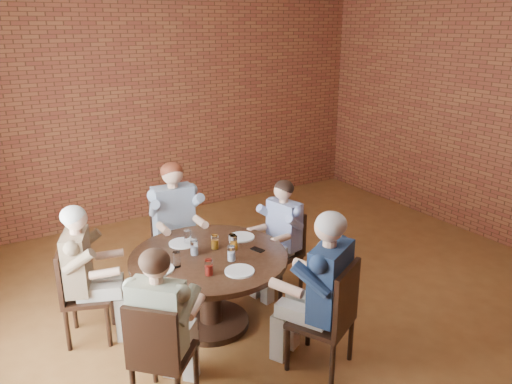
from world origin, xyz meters
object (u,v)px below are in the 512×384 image
dining_table (209,276)px  chair_d (159,353)px  diner_b (176,225)px  diner_c (86,274)px  chair_a (285,247)px  chair_c (78,290)px  smartphone (258,250)px  diner_a (280,238)px  diner_d (162,328)px  diner_e (322,292)px  chair_e (332,315)px  chair_b (174,237)px

dining_table → chair_d: (-0.82, -0.80, -0.02)m
diner_b → diner_c: (-1.11, -0.55, -0.04)m
chair_a → chair_c: size_ratio=0.97×
chair_c → smartphone: bearing=-89.0°
chair_d → diner_a: bearing=-104.7°
chair_c → diner_d: size_ratio=0.70×
diner_e → dining_table: bearing=-90.0°
diner_b → diner_c: size_ratio=1.07×
chair_c → diner_c: bearing=-90.0°
diner_a → diner_d: diner_d is taller
chair_a → diner_e: diner_e is taller
diner_b → diner_e: diner_e is taller
chair_e → smartphone: 0.99m
chair_d → diner_d: bearing=-90.0°
dining_table → diner_a: 0.98m
chair_d → chair_c: bearing=-31.3°
diner_d → chair_e: (1.32, -0.36, -0.13)m
dining_table → diner_e: (0.52, -1.02, 0.18)m
chair_a → chair_b: chair_b is taller
diner_c → diner_d: (0.28, -1.15, 0.00)m
smartphone → chair_b: bearing=89.6°
chair_b → chair_e: size_ratio=0.99×
diner_d → diner_b: bearing=-70.6°
chair_a → chair_e: size_ratio=0.91×
diner_a → diner_c: (-1.98, 0.20, 0.03)m
diner_e → chair_d: bearing=-36.4°
chair_b → smartphone: bearing=-68.7°
chair_d → smartphone: bearing=-107.0°
diner_b → chair_e: bearing=-72.1°
diner_a → chair_c: size_ratio=1.36×
chair_d → chair_e: size_ratio=0.94×
dining_table → diner_d: (-0.76, -0.74, 0.13)m
diner_a → diner_d: (-1.71, -0.95, 0.03)m
dining_table → chair_b: chair_b is taller
chair_c → smartphone: size_ratio=6.90×
diner_c → chair_e: bearing=-111.8°
diner_c → diner_e: bearing=-110.9°
diner_e → diner_a: bearing=-136.3°
diner_b → diner_c: diner_b is taller
diner_c → smartphone: 1.58m
diner_d → smartphone: (1.20, 0.60, 0.10)m
chair_b → smartphone: chair_b is taller
diner_d → chair_e: size_ratio=1.34×
diner_c → chair_a: bearing=-73.5°
diner_a → chair_c: diner_a is taller
chair_a → diner_b: 1.22m
chair_d → diner_c: bearing=-34.4°
dining_table → diner_d: bearing=-135.5°
chair_b → diner_d: bearing=-110.6°
diner_b → chair_d: 1.98m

